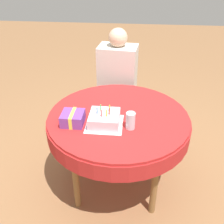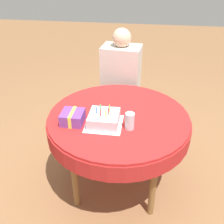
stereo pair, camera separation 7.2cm
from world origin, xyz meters
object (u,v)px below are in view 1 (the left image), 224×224
at_px(drinking_glass, 130,121).
at_px(gift_box, 73,118).
at_px(chair, 119,88).
at_px(birthday_cake, 104,119).
at_px(person, 117,75).

bearing_deg(drinking_glass, gift_box, 177.58).
height_order(chair, birthday_cake, chair).
bearing_deg(chair, gift_box, -98.31).
xyz_separation_m(chair, person, (-0.01, -0.09, 0.20)).
xyz_separation_m(chair, drinking_glass, (0.16, -1.00, 0.25)).
distance_m(person, gift_box, 0.93).
bearing_deg(gift_box, person, 74.46).
height_order(person, birthday_cake, person).
bearing_deg(drinking_glass, person, 100.48).
height_order(chair, gift_box, chair).
relative_size(chair, birthday_cake, 4.41).
bearing_deg(chair, person, -90.00).
height_order(birthday_cake, gift_box, birthday_cake).
relative_size(birthday_cake, drinking_glass, 1.72).
relative_size(chair, drinking_glass, 7.60).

